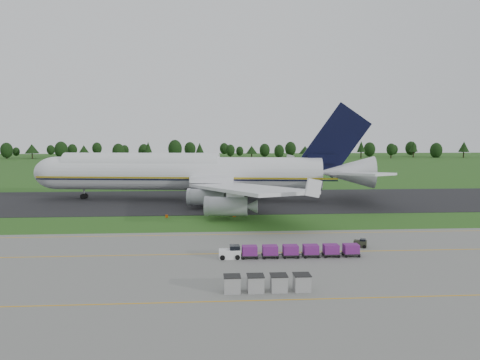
{
  "coord_description": "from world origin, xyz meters",
  "views": [
    {
      "loc": [
        -3.39,
        -83.69,
        16.19
      ],
      "look_at": [
        2.55,
        2.0,
        7.63
      ],
      "focal_mm": 35.0,
      "sensor_mm": 36.0,
      "label": 1
    }
  ],
  "objects": [
    {
      "name": "ground",
      "position": [
        0.0,
        0.0,
        0.0
      ],
      "size": [
        600.0,
        600.0,
        0.0
      ],
      "primitive_type": "plane",
      "color": "#255218",
      "rests_on": "ground"
    },
    {
      "name": "apron",
      "position": [
        0.0,
        -34.0,
        0.03
      ],
      "size": [
        300.0,
        52.0,
        0.06
      ],
      "primitive_type": "cube",
      "color": "slate",
      "rests_on": "ground"
    },
    {
      "name": "taxiway",
      "position": [
        0.0,
        28.0,
        0.04
      ],
      "size": [
        300.0,
        40.0,
        0.08
      ],
      "primitive_type": "cube",
      "color": "black",
      "rests_on": "ground"
    },
    {
      "name": "apron_markings",
      "position": [
        0.0,
        -26.98,
        0.06
      ],
      "size": [
        300.0,
        30.2,
        0.01
      ],
      "color": "orange",
      "rests_on": "apron"
    },
    {
      "name": "tree_line",
      "position": [
        -24.52,
        220.77,
        5.88
      ],
      "size": [
        530.35,
        23.34,
        11.25
      ],
      "color": "black",
      "rests_on": "ground"
    },
    {
      "name": "aircraft",
      "position": [
        -6.95,
        29.79,
        6.72
      ],
      "size": [
        84.14,
        81.05,
        23.54
      ],
      "color": "silver",
      "rests_on": "ground"
    },
    {
      "name": "baggage_train",
      "position": [
        6.99,
        -24.49,
        0.94
      ],
      "size": [
        18.48,
        1.68,
        1.61
      ],
      "color": "white",
      "rests_on": "apron"
    },
    {
      "name": "utility_cart",
      "position": [
        18.2,
        -19.77,
        0.53
      ],
      "size": [
        2.04,
        1.68,
        0.97
      ],
      "color": "#292D1F",
      "rests_on": "apron"
    },
    {
      "name": "uld_row",
      "position": [
        2.61,
        -37.42,
        0.93
      ],
      "size": [
        8.94,
        1.74,
        1.72
      ],
      "color": "#979797",
      "rests_on": "apron"
    },
    {
      "name": "edge_markers",
      "position": [
        -4.83,
        6.02,
        0.27
      ],
      "size": [
        13.56,
        0.3,
        0.6
      ],
      "color": "#EA5207",
      "rests_on": "ground"
    }
  ]
}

